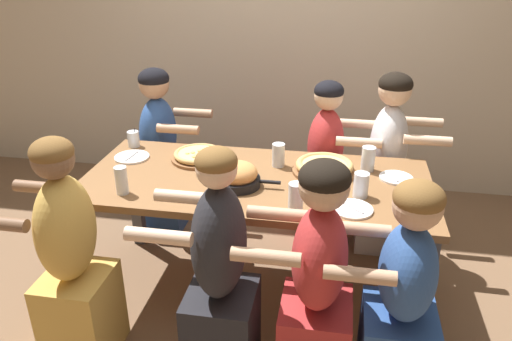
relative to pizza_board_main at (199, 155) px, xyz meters
name	(u,v)px	position (x,y,z in m)	size (l,w,h in m)	color
ground_plane	(256,288)	(0.39, -0.20, -0.78)	(18.00, 18.00, 0.00)	brown
dining_table	(256,192)	(0.39, -0.20, -0.11)	(1.92, 0.87, 0.75)	brown
pizza_board_main	(199,155)	(0.00, 0.00, 0.00)	(0.33, 0.33, 0.05)	brown
pizza_board_second	(324,167)	(0.75, -0.05, 0.01)	(0.36, 0.36, 0.06)	brown
skillet_bowl	(238,176)	(0.30, -0.30, 0.03)	(0.35, 0.24, 0.13)	black
empty_plate_a	(396,178)	(1.15, -0.07, -0.02)	(0.18, 0.18, 0.02)	white
empty_plate_b	(132,157)	(-0.41, -0.05, -0.02)	(0.21, 0.21, 0.02)	white
empty_plate_c	(352,209)	(0.91, -0.47, -0.02)	(0.20, 0.20, 0.02)	white
cocktail_glass_blue	(134,140)	(-0.47, 0.13, 0.02)	(0.07, 0.07, 0.13)	silver
drinking_glass_a	(122,182)	(-0.27, -0.49, 0.04)	(0.06, 0.06, 0.15)	silver
drinking_glass_b	(278,155)	(0.48, -0.01, 0.04)	(0.07, 0.07, 0.14)	silver
drinking_glass_c	(296,199)	(0.64, -0.52, 0.04)	(0.07, 0.07, 0.15)	silver
drinking_glass_d	(308,188)	(0.68, -0.35, 0.02)	(0.06, 0.06, 0.11)	silver
drinking_glass_e	(368,160)	(0.99, 0.02, 0.04)	(0.08, 0.08, 0.14)	silver
drinking_glass_f	(361,187)	(0.95, -0.31, 0.03)	(0.08, 0.08, 0.13)	silver
diner_far_right	(386,170)	(1.14, 0.45, -0.21)	(0.51, 0.40, 1.22)	silver
diner_near_right	(401,306)	(1.14, -0.85, -0.26)	(0.51, 0.40, 1.12)	#2D5193
diner_far_left	(161,156)	(-0.42, 0.45, -0.23)	(0.51, 0.40, 1.19)	#2D5193
diner_near_left	(72,264)	(-0.40, -0.85, -0.24)	(0.51, 0.40, 1.19)	gold
diner_far_midright	(324,171)	(0.74, 0.45, -0.25)	(0.51, 0.40, 1.15)	#B22D2D
diner_near_midright	(317,291)	(0.77, -0.85, -0.23)	(0.51, 0.40, 1.18)	#B22D2D
diner_near_center	(220,281)	(0.33, -0.85, -0.24)	(0.51, 0.40, 1.20)	#232328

